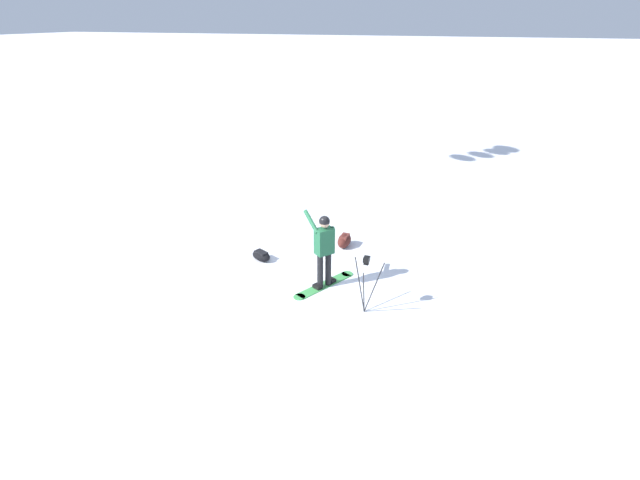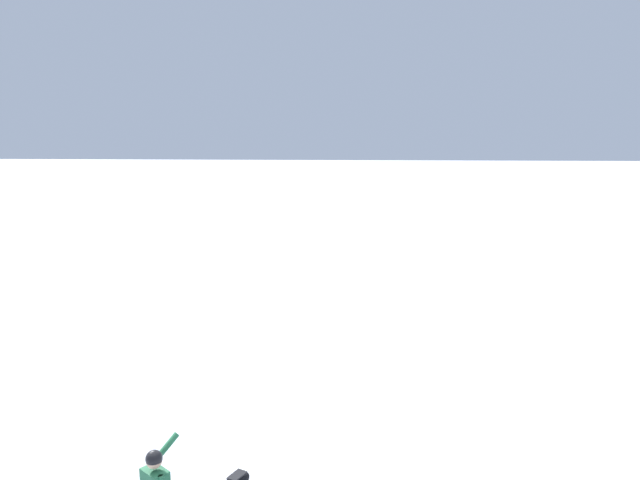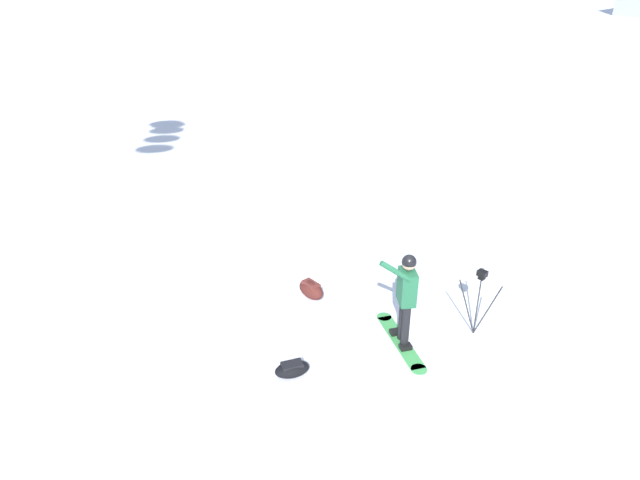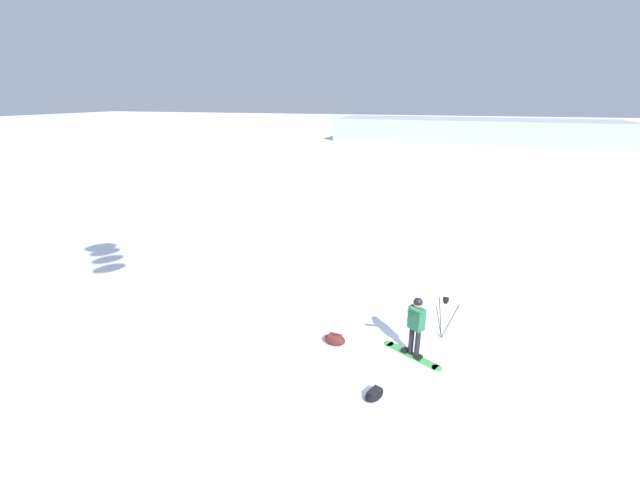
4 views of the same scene
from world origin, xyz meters
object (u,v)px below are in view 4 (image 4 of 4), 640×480
Objects in this scene: snowboard at (412,355)px; gear_bag_small at (335,339)px; gear_bag_large at (374,394)px; camera_tripod at (445,309)px; snowboarder at (416,321)px.

gear_bag_small reaches higher than snowboard.
gear_bag_large is at bearing -19.72° from snowboard.
camera_tripod reaches higher than gear_bag_small.
snowboard is at bearing -86.49° from snowboarder.
gear_bag_large is 0.51× the size of camera_tripod.
gear_bag_small is (-1.80, -1.44, 0.05)m from gear_bag_large.
snowboard is (0.00, -0.03, -1.06)m from snowboarder.
snowboarder is 1.06m from snowboard.
camera_tripod is at bearing 146.69° from snowboard.
snowboard is 2.46× the size of gear_bag_large.
snowboarder is at bearing 93.51° from snowboard.
snowboarder is 2.28m from gear_bag_large.
gear_bag_large is (1.94, -0.69, 0.10)m from snowboard.
gear_bag_small is at bearing -86.37° from snowboarder.
snowboarder is at bearing -32.21° from camera_tripod.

